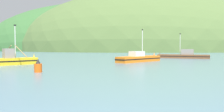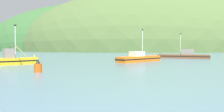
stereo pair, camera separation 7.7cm
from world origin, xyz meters
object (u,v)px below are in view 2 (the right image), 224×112
channel_buoy (38,67)px  fishing_boat_orange (139,58)px  fishing_boat_yellow (13,60)px  fishing_boat_brown (184,56)px

channel_buoy → fishing_boat_orange: bearing=49.9°
fishing_boat_orange → channel_buoy: size_ratio=6.63×
fishing_boat_yellow → channel_buoy: fishing_boat_yellow is taller
fishing_boat_brown → channel_buoy: fishing_boat_brown is taller
fishing_boat_brown → fishing_boat_orange: bearing=69.6°
fishing_boat_yellow → fishing_boat_brown: (33.07, 17.79, -0.07)m
fishing_boat_orange → channel_buoy: fishing_boat_orange is taller
fishing_boat_orange → fishing_boat_yellow: size_ratio=1.08×
fishing_boat_orange → fishing_boat_yellow: 20.85m
fishing_boat_brown → channel_buoy: bearing=73.4°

